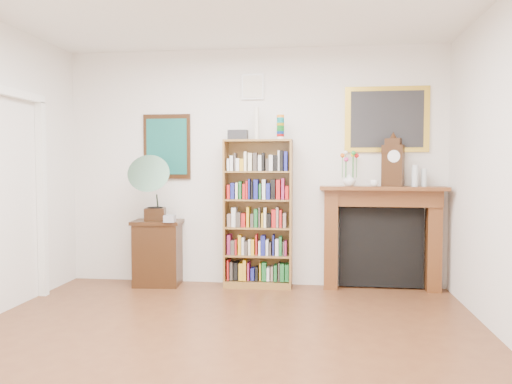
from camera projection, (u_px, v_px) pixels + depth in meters
room at (208, 168)px, 3.47m from camera, size 4.51×5.01×2.81m
door_casing at (16, 182)px, 4.93m from camera, size 0.08×1.02×2.17m
teal_poster at (167, 147)px, 6.04m from camera, size 0.58×0.04×0.78m
small_picture at (253, 87)px, 5.88m from camera, size 0.26×0.04×0.30m
gilt_painting at (387, 119)px, 5.71m from camera, size 0.95×0.04×0.75m
bookshelf at (258, 205)px, 5.80m from camera, size 0.79×0.28×1.98m
side_cabinet at (158, 253)px, 5.91m from camera, size 0.59×0.45×0.77m
fireplace at (382, 229)px, 5.70m from camera, size 1.42×0.39×1.19m
gramophone at (151, 184)px, 5.78m from camera, size 0.57×0.66×0.77m
cd_stack at (170, 219)px, 5.70m from camera, size 0.13×0.13×0.08m
mantel_clock at (393, 163)px, 5.59m from camera, size 0.26×0.20×0.54m
flower_vase at (349, 180)px, 5.69m from camera, size 0.16×0.16×0.15m
teacup at (374, 183)px, 5.58m from camera, size 0.12×0.12×0.07m
bottle_left at (415, 176)px, 5.55m from camera, size 0.07×0.07×0.24m
bottle_right at (424, 178)px, 5.59m from camera, size 0.06×0.06×0.20m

